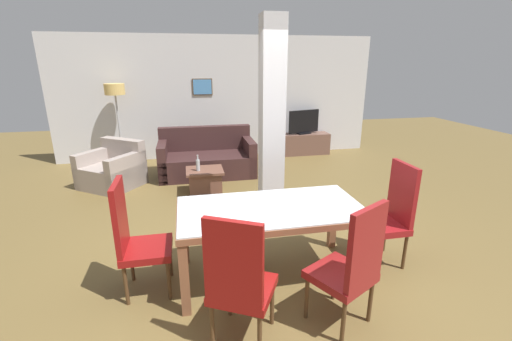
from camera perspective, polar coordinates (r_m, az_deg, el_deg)
The scene contains 15 objects.
ground_plane at distance 3.78m, azimuth 2.34°, elevation -16.86°, with size 18.00×18.00×0.00m, color brown.
back_wall at distance 7.98m, azimuth -6.19°, elevation 11.96°, with size 7.20×0.09×2.70m.
divider_pillar at distance 4.55m, azimuth 2.63°, elevation 7.67°, with size 0.30×0.29×2.70m.
dining_table at distance 3.46m, azimuth 2.47°, elevation -8.35°, with size 1.84×0.94×0.77m.
dining_chair_near_right at distance 2.94m, azimuth 15.62°, elevation -14.89°, with size 0.62×0.62×1.13m.
dining_chair_head_right at distance 3.99m, azimuth 21.54°, elevation -6.48°, with size 0.46×0.46×1.13m.
dining_chair_head_left at distance 3.43m, azimuth -19.51°, elevation -10.30°, with size 0.46×0.46×1.13m.
dining_chair_near_left at distance 2.68m, azimuth -2.87°, elevation -17.75°, with size 0.62×0.62×1.13m.
sofa at distance 6.81m, azimuth -8.17°, elevation 1.85°, with size 1.82×0.95×0.90m.
armchair at distance 6.62m, azimuth -22.74°, elevation -0.01°, with size 1.23×1.22×0.80m.
coffee_table at distance 5.84m, azimuth -8.49°, elevation -1.73°, with size 0.61×0.53×0.42m.
bottle at distance 5.70m, azimuth -9.66°, elevation 0.95°, with size 0.06×0.06×0.27m.
tv_stand at distance 8.31m, azimuth 7.82°, elevation 4.42°, with size 1.24×0.40×0.50m.
tv_screen at distance 8.21m, azimuth 7.98°, elevation 7.96°, with size 0.79×0.28×0.56m.
floor_lamp at distance 7.68m, azimuth -22.39°, elevation 11.34°, with size 0.40×0.40×1.71m.
Camera 1 is at (-0.77, -3.01, 2.15)m, focal length 24.00 mm.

